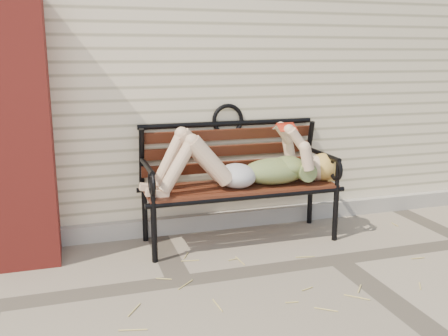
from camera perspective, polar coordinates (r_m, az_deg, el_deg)
name	(u,v)px	position (r m, az deg, el deg)	size (l,w,h in m)	color
ground	(337,260)	(4.04, 12.84, -10.19)	(80.00, 80.00, 0.00)	gray
house_wall	(223,59)	(6.48, -0.10, 12.35)	(8.00, 4.00, 3.00)	beige
foundation_strip	(286,213)	(4.82, 7.11, -5.18)	(8.00, 0.10, 0.15)	#AAA399
brick_pillar	(16,132)	(4.00, -22.65, 3.84)	(0.50, 0.50, 2.00)	maroon
garden_bench	(236,165)	(4.24, 1.42, 0.34)	(1.76, 0.70, 1.14)	black
reading_woman	(243,164)	(4.11, 2.24, 0.47)	(1.66, 0.38, 0.52)	#0A3E4C
straw_scatter	(237,283)	(3.56, 1.54, -13.02)	(2.75, 1.62, 0.01)	tan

